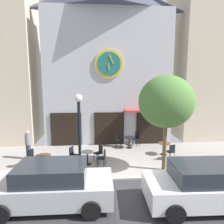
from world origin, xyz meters
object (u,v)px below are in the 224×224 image
object	(u,v)px
cafe_chair_near_tree	(99,151)
cafe_chair_corner	(171,151)
cafe_chair_outer	(103,157)
cafe_chair_right_end	(38,166)
cafe_table_center_left	(129,140)
street_tree	(166,102)
cafe_chair_mid_row	(137,138)
cafe_chair_curbside	(73,154)
cafe_table_near_curb	(164,146)
cafe_chair_facing_wall	(32,156)
parked_car_silver	(52,185)
cafe_table_near_door	(43,159)
cafe_chair_facing_street	(117,139)
pedestrian_grey	(28,144)
cafe_table_center	(87,156)
parked_car_white	(206,185)
street_lamp	(79,134)

from	to	relation	value
cafe_chair_near_tree	cafe_chair_corner	size ratio (longest dim) A/B	1.00
cafe_chair_outer	cafe_chair_right_end	bearing A→B (deg)	-162.43
cafe_chair_corner	cafe_table_center_left	bearing A→B (deg)	132.03
street_tree	cafe_chair_corner	world-z (taller)	street_tree
cafe_chair_mid_row	cafe_chair_curbside	bearing A→B (deg)	-145.48
cafe_table_near_curb	cafe_chair_facing_wall	xyz separation A→B (m)	(-7.47, -1.14, 0.00)
cafe_chair_mid_row	parked_car_silver	size ratio (longest dim) A/B	0.21
cafe_chair_mid_row	cafe_chair_corner	bearing A→B (deg)	-62.79
cafe_table_near_door	cafe_chair_facing_street	world-z (taller)	cafe_chair_facing_street
cafe_chair_facing_street	cafe_table_near_curb	bearing A→B (deg)	-33.45
cafe_table_center_left	cafe_chair_corner	size ratio (longest dim) A/B	0.89
cafe_table_center_left	cafe_chair_mid_row	size ratio (longest dim) A/B	0.89
cafe_chair_mid_row	parked_car_silver	xyz separation A→B (m)	(-4.39, -6.58, 0.23)
cafe_chair_facing_street	cafe_chair_facing_wall	world-z (taller)	same
cafe_table_near_curb	cafe_chair_outer	world-z (taller)	cafe_chair_outer
cafe_table_near_door	parked_car_silver	size ratio (longest dim) A/B	0.18
street_tree	pedestrian_grey	size ratio (longest dim) A/B	2.84
cafe_chair_mid_row	cafe_chair_corner	xyz separation A→B (m)	(1.41, -2.75, 0.00)
cafe_chair_facing_street	cafe_chair_curbside	xyz separation A→B (m)	(-2.71, -2.66, 0.00)
cafe_table_near_door	street_tree	bearing A→B (deg)	-4.73
cafe_table_center	cafe_chair_curbside	bearing A→B (deg)	161.55
cafe_table_center_left	cafe_chair_corner	xyz separation A→B (m)	(2.03, -2.25, -0.03)
cafe_table_center_left	parked_car_white	distance (m)	6.74
cafe_chair_curbside	cafe_chair_facing_wall	bearing A→B (deg)	-173.29
cafe_table_center	parked_car_white	xyz separation A→B (m)	(4.38, -3.94, 0.27)
cafe_chair_curbside	cafe_chair_mid_row	size ratio (longest dim) A/B	1.00
cafe_table_near_curb	cafe_chair_corner	distance (m)	0.84
cafe_chair_facing_street	pedestrian_grey	bearing A→B (deg)	-160.99
cafe_chair_mid_row	cafe_chair_right_end	size ratio (longest dim) A/B	1.00
cafe_table_center	cafe_chair_curbside	world-z (taller)	cafe_chair_curbside
street_tree	cafe_chair_right_end	world-z (taller)	street_tree
cafe_chair_curbside	cafe_chair_right_end	distance (m)	2.11
cafe_chair_mid_row	cafe_chair_near_tree	bearing A→B (deg)	-136.08
cafe_table_near_door	pedestrian_grey	bearing A→B (deg)	128.46
parked_car_white	cafe_chair_outer	bearing A→B (deg)	134.45
cafe_table_near_door	cafe_chair_mid_row	size ratio (longest dim) A/B	0.88
parked_car_silver	cafe_chair_curbside	bearing A→B (deg)	85.40
cafe_chair_mid_row	cafe_chair_near_tree	world-z (taller)	same
cafe_chair_corner	parked_car_white	distance (m)	4.29
cafe_table_near_door	cafe_chair_corner	bearing A→B (deg)	6.28
cafe_chair_near_tree	cafe_chair_facing_wall	distance (m)	3.55
cafe_chair_facing_wall	cafe_table_center	bearing A→B (deg)	-0.41
cafe_chair_right_end	pedestrian_grey	size ratio (longest dim) A/B	0.54
street_lamp	street_tree	xyz separation A→B (m)	(4.18, 0.07, 1.49)
cafe_chair_near_tree	cafe_chair_right_end	distance (m)	3.39
cafe_table_near_door	cafe_table_near_curb	bearing A→B (deg)	13.19
cafe_table_center_left	cafe_chair_right_end	bearing A→B (deg)	-142.03
street_lamp	cafe_chair_facing_wall	world-z (taller)	street_lamp
cafe_chair_mid_row	street_lamp	bearing A→B (deg)	-131.37
cafe_chair_curbside	pedestrian_grey	xyz separation A→B (m)	(-2.62, 0.82, 0.33)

